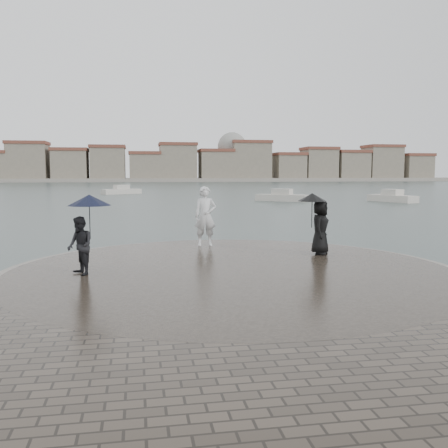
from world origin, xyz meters
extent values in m
plane|color=#2B3835|center=(0.00, 0.00, 0.00)|extent=(400.00, 400.00, 0.00)
cylinder|color=gray|center=(0.00, 3.50, 0.16)|extent=(12.50, 12.50, 0.32)
cylinder|color=#2D261E|center=(0.00, 3.50, 0.18)|extent=(11.90, 11.90, 0.36)
imported|color=silver|center=(-0.13, 7.94, 1.42)|extent=(0.80, 0.55, 2.11)
imported|color=black|center=(-3.95, 3.37, 1.11)|extent=(0.84, 0.91, 1.50)
cylinder|color=black|center=(-3.70, 3.47, 1.71)|extent=(0.02, 0.02, 0.90)
cone|color=black|center=(-3.70, 3.47, 2.26)|extent=(1.12, 1.12, 0.28)
imported|color=black|center=(3.21, 5.41, 1.22)|extent=(0.90, 1.01, 1.73)
cylinder|color=black|center=(2.96, 5.51, 1.66)|extent=(0.02, 0.02, 0.90)
cone|color=black|center=(2.96, 5.51, 2.18)|extent=(0.93, 0.93, 0.26)
cube|color=gray|center=(0.00, 163.00, 0.60)|extent=(260.00, 20.00, 1.20)
cube|color=gray|center=(-37.00, 160.00, 6.00)|extent=(12.00, 10.00, 12.00)
cube|color=brown|center=(-37.00, 160.00, 12.50)|extent=(12.60, 10.60, 1.00)
cube|color=gray|center=(-24.00, 160.00, 5.00)|extent=(11.00, 10.00, 10.00)
cube|color=brown|center=(-24.00, 160.00, 10.50)|extent=(11.60, 10.60, 1.00)
cube|color=gray|center=(-12.00, 160.00, 5.50)|extent=(11.00, 10.00, 11.00)
cube|color=brown|center=(-12.00, 160.00, 11.50)|extent=(11.60, 10.60, 1.00)
cube|color=gray|center=(0.00, 160.00, 4.50)|extent=(10.00, 10.00, 9.00)
cube|color=brown|center=(0.00, 160.00, 9.50)|extent=(10.60, 10.60, 1.00)
cube|color=gray|center=(11.00, 160.00, 6.00)|extent=(12.00, 10.00, 12.00)
cube|color=brown|center=(11.00, 160.00, 12.50)|extent=(12.60, 10.60, 1.00)
cube|color=gray|center=(24.00, 160.00, 5.00)|extent=(11.00, 10.00, 10.00)
cube|color=brown|center=(24.00, 160.00, 10.50)|extent=(11.60, 10.60, 1.00)
cube|color=gray|center=(36.00, 160.00, 6.50)|extent=(13.00, 10.00, 13.00)
cube|color=brown|center=(36.00, 160.00, 13.50)|extent=(13.60, 10.60, 1.00)
cube|color=gray|center=(50.00, 160.00, 4.50)|extent=(10.00, 10.00, 9.00)
cube|color=brown|center=(50.00, 160.00, 9.50)|extent=(10.60, 10.60, 1.00)
cube|color=gray|center=(61.00, 160.00, 5.50)|extent=(11.00, 10.00, 11.00)
cube|color=brown|center=(61.00, 160.00, 11.50)|extent=(11.60, 10.60, 1.00)
cube|color=gray|center=(73.00, 160.00, 5.00)|extent=(11.00, 10.00, 10.00)
cube|color=brown|center=(73.00, 160.00, 10.50)|extent=(11.60, 10.60, 1.00)
cube|color=gray|center=(85.00, 160.00, 6.00)|extent=(12.00, 10.00, 12.00)
cube|color=brown|center=(85.00, 160.00, 12.50)|extent=(12.60, 10.60, 1.00)
cube|color=gray|center=(98.00, 160.00, 4.50)|extent=(10.00, 10.00, 9.00)
cube|color=brown|center=(98.00, 160.00, 9.50)|extent=(10.60, 10.60, 1.00)
sphere|color=gray|center=(30.00, 162.00, 12.00)|extent=(10.00, 10.00, 10.00)
cube|color=beige|center=(-4.72, 61.68, 0.25)|extent=(5.60, 4.03, 0.90)
cube|color=beige|center=(-4.72, 61.68, 0.85)|extent=(2.33, 2.01, 0.90)
cube|color=beige|center=(23.11, 37.64, 0.25)|extent=(3.21, 5.73, 0.90)
cube|color=beige|center=(23.11, 37.64, 0.85)|extent=(1.75, 2.27, 0.90)
cube|color=beige|center=(12.41, 40.89, 0.25)|extent=(5.32, 4.64, 0.90)
cube|color=beige|center=(12.41, 40.89, 0.85)|extent=(2.32, 2.18, 0.90)
camera|label=1|loc=(-2.48, -9.56, 2.94)|focal=40.00mm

